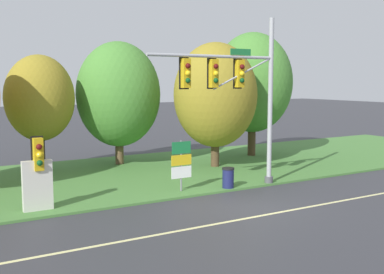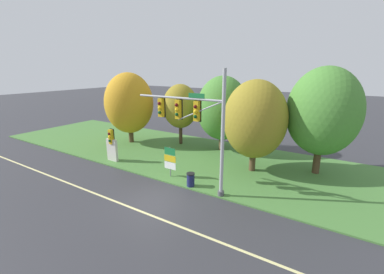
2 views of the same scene
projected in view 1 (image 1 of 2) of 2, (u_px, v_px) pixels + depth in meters
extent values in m
plane|color=#333338|center=(247.00, 207.00, 18.89)|extent=(160.00, 160.00, 0.00)
cube|color=beige|center=(267.00, 215.00, 17.87)|extent=(36.00, 0.16, 0.01)
cube|color=#477A38|center=(154.00, 172.00, 25.91)|extent=(48.00, 11.50, 0.10)
cylinder|color=#9EA0A5|center=(270.00, 102.00, 22.49)|extent=(0.22, 0.22, 7.71)
cylinder|color=#4C4C51|center=(269.00, 180.00, 22.93)|extent=(0.40, 0.40, 0.30)
cylinder|color=#9EA0A5|center=(214.00, 56.00, 20.62)|extent=(6.36, 0.14, 0.14)
cylinder|color=#9EA0A5|center=(243.00, 73.00, 21.52)|extent=(3.21, 0.08, 1.47)
cube|color=gold|center=(240.00, 74.00, 21.42)|extent=(0.34, 0.28, 1.22)
cube|color=black|center=(238.00, 74.00, 21.56)|extent=(0.46, 0.04, 1.34)
sphere|color=#4C0C0C|center=(242.00, 67.00, 21.23)|extent=(0.22, 0.22, 0.22)
sphere|color=yellow|center=(242.00, 74.00, 21.27)|extent=(0.22, 0.22, 0.22)
sphere|color=#0C4219|center=(242.00, 80.00, 21.30)|extent=(0.22, 0.22, 0.22)
cube|color=gold|center=(214.00, 73.00, 20.71)|extent=(0.34, 0.28, 1.22)
cube|color=black|center=(212.00, 73.00, 20.85)|extent=(0.46, 0.04, 1.34)
sphere|color=#4C0C0C|center=(216.00, 66.00, 20.52)|extent=(0.22, 0.22, 0.22)
sphere|color=yellow|center=(216.00, 73.00, 20.56)|extent=(0.22, 0.22, 0.22)
sphere|color=#0C4219|center=(216.00, 80.00, 20.59)|extent=(0.22, 0.22, 0.22)
cube|color=gold|center=(186.00, 73.00, 20.00)|extent=(0.34, 0.28, 1.22)
cube|color=black|center=(184.00, 73.00, 20.14)|extent=(0.46, 0.04, 1.34)
sphere|color=#4C0C0C|center=(188.00, 66.00, 19.81)|extent=(0.22, 0.22, 0.22)
sphere|color=yellow|center=(188.00, 73.00, 19.85)|extent=(0.22, 0.22, 0.22)
sphere|color=#0C4219|center=(188.00, 80.00, 19.88)|extent=(0.22, 0.22, 0.22)
cube|color=#196B33|center=(241.00, 52.00, 21.26)|extent=(1.10, 0.04, 0.28)
cylinder|color=#9EA0A5|center=(38.00, 174.00, 18.09)|extent=(0.12, 0.12, 2.70)
cube|color=gold|center=(38.00, 154.00, 17.83)|extent=(0.34, 0.28, 1.22)
cube|color=black|center=(37.00, 154.00, 17.96)|extent=(0.46, 0.04, 1.34)
sphere|color=#4C0C0C|center=(39.00, 147.00, 17.64)|extent=(0.22, 0.22, 0.22)
sphere|color=yellow|center=(39.00, 155.00, 17.67)|extent=(0.22, 0.22, 0.22)
sphere|color=#0C4219|center=(40.00, 163.00, 17.71)|extent=(0.22, 0.22, 0.22)
cylinder|color=slate|center=(181.00, 166.00, 21.12)|extent=(0.08, 0.08, 2.25)
cube|color=#197238|center=(181.00, 148.00, 21.00)|extent=(0.93, 0.03, 0.52)
cube|color=gold|center=(181.00, 160.00, 21.06)|extent=(1.00, 0.03, 0.46)
cube|color=white|center=(181.00, 172.00, 21.13)|extent=(1.00, 0.03, 0.51)
cylinder|color=#423021|center=(41.00, 145.00, 25.25)|extent=(0.36, 0.36, 2.95)
ellipsoid|color=olive|center=(40.00, 98.00, 24.96)|extent=(3.59, 3.59, 4.48)
cylinder|color=brown|center=(119.00, 141.00, 27.91)|extent=(0.48, 0.48, 2.73)
ellipsoid|color=#478433|center=(118.00, 94.00, 27.59)|extent=(4.81, 4.81, 6.01)
cylinder|color=#4C3823|center=(215.00, 142.00, 27.15)|extent=(0.47, 0.47, 2.75)
ellipsoid|color=olive|center=(215.00, 95.00, 26.84)|extent=(4.67, 4.67, 5.84)
cylinder|color=#4C3823|center=(252.00, 130.00, 31.09)|extent=(0.51, 0.51, 3.30)
ellipsoid|color=#478433|center=(252.00, 83.00, 30.73)|extent=(5.09, 5.09, 6.36)
cube|color=beige|center=(37.00, 185.00, 17.99)|extent=(1.10, 0.24, 1.90)
cube|color=#4C4C51|center=(27.00, 210.00, 17.90)|extent=(0.10, 0.20, 0.10)
cube|color=#4C4C51|center=(49.00, 207.00, 18.30)|extent=(0.10, 0.20, 0.10)
cylinder|color=#191E4C|center=(228.00, 179.00, 21.80)|extent=(0.52, 0.52, 0.85)
cylinder|color=black|center=(228.00, 169.00, 21.75)|extent=(0.56, 0.56, 0.08)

